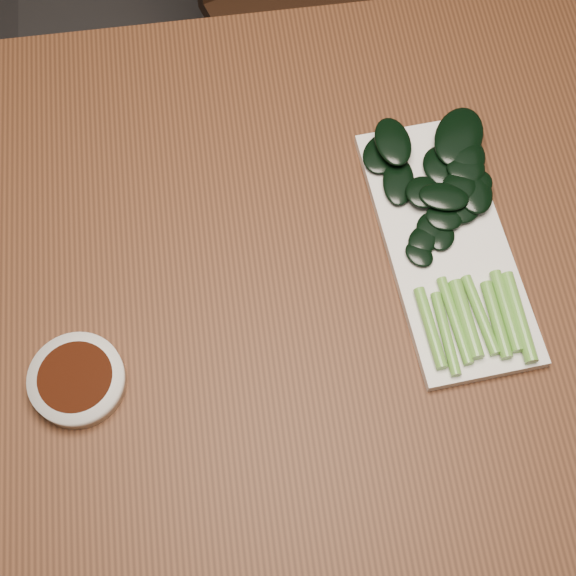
{
  "coord_description": "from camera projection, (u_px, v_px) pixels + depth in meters",
  "views": [
    {
      "loc": [
        -0.07,
        -0.38,
        1.59
      ],
      "look_at": [
        -0.02,
        -0.02,
        0.76
      ],
      "focal_mm": 50.0,
      "sensor_mm": 36.0,
      "label": 1
    }
  ],
  "objects": [
    {
      "name": "sauce_bowl",
      "position": [
        77.0,
        380.0,
        0.86
      ],
      "size": [
        0.1,
        0.1,
        0.03
      ],
      "color": "silver",
      "rests_on": "table"
    },
    {
      "name": "serving_plate",
      "position": [
        446.0,
        245.0,
        0.94
      ],
      "size": [
        0.16,
        0.34,
        0.01
      ],
      "rotation": [
        0.0,
        0.0,
        0.07
      ],
      "color": "silver",
      "rests_on": "table"
    },
    {
      "name": "ground",
      "position": [
        296.0,
        433.0,
        1.61
      ],
      "size": [
        6.0,
        6.0,
        0.0
      ],
      "primitive_type": "plane",
      "color": "#302D2D",
      "rests_on": "ground"
    },
    {
      "name": "gai_lan",
      "position": [
        451.0,
        211.0,
        0.93
      ],
      "size": [
        0.18,
        0.35,
        0.03
      ],
      "color": "#64A538",
      "rests_on": "serving_plate"
    },
    {
      "name": "table",
      "position": [
        301.0,
        301.0,
        0.99
      ],
      "size": [
        1.4,
        0.8,
        0.75
      ],
      "color": "#4E2A16",
      "rests_on": "ground"
    }
  ]
}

